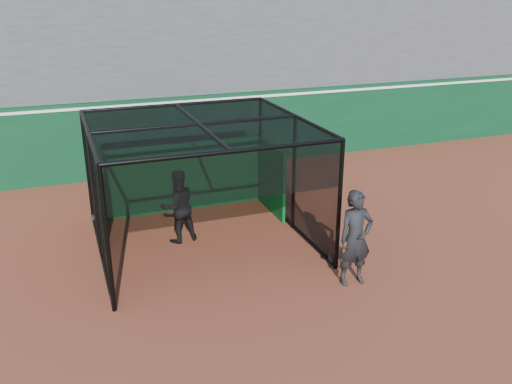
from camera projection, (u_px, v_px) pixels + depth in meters
name	position (u px, v px, depth m)	size (l,w,h in m)	color
ground	(246.00, 296.00, 10.85)	(120.00, 120.00, 0.00)	brown
outfield_wall	(160.00, 134.00, 17.85)	(50.00, 0.50, 2.50)	#0A381D
grandstand	(135.00, 26.00, 20.04)	(50.00, 7.85, 8.95)	#4C4C4F
batting_cage	(201.00, 185.00, 12.70)	(4.87, 4.76, 2.92)	black
batter	(178.00, 206.00, 12.94)	(0.88, 0.68, 1.80)	black
on_deck_player	(355.00, 238.00, 11.01)	(0.75, 0.50, 2.04)	black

